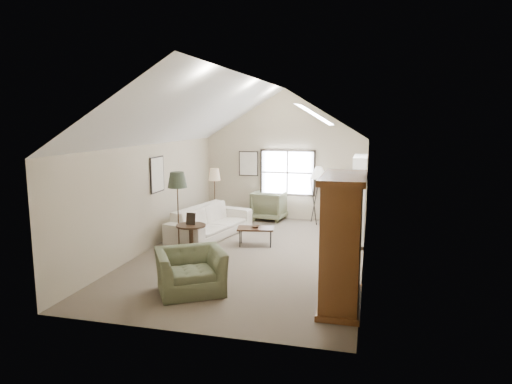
% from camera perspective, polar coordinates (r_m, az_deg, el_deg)
% --- Properties ---
extents(room_shell, '(5.01, 8.01, 4.00)m').
position_cam_1_polar(room_shell, '(10.16, -0.56, 9.76)').
color(room_shell, '#6D5D4D').
rests_on(room_shell, ground).
extents(window, '(1.72, 0.08, 1.42)m').
position_cam_1_polar(window, '(14.11, 3.95, 2.43)').
color(window, black).
rests_on(window, room_shell).
extents(skylight, '(0.80, 1.20, 0.52)m').
position_cam_1_polar(skylight, '(10.80, 7.46, 9.71)').
color(skylight, white).
rests_on(skylight, room_shell).
extents(wall_art, '(1.97, 3.71, 0.88)m').
position_cam_1_polar(wall_art, '(12.66, -6.55, 2.88)').
color(wall_art, black).
rests_on(wall_art, room_shell).
extents(armoire, '(0.60, 1.50, 2.20)m').
position_cam_1_polar(armoire, '(7.70, 10.72, -6.08)').
color(armoire, brown).
rests_on(armoire, ground).
extents(tv_alcove, '(0.32, 1.30, 2.10)m').
position_cam_1_polar(tv_alcove, '(11.60, 12.77, -0.75)').
color(tv_alcove, white).
rests_on(tv_alcove, ground).
extents(media_console, '(0.34, 1.18, 0.60)m').
position_cam_1_polar(media_console, '(11.77, 12.53, -4.83)').
color(media_console, '#382316').
rests_on(media_console, ground).
extents(tv_panel, '(0.05, 0.90, 0.55)m').
position_cam_1_polar(tv_panel, '(11.64, 12.63, -1.87)').
color(tv_panel, black).
rests_on(tv_panel, media_console).
extents(sofa, '(1.65, 2.91, 0.80)m').
position_cam_1_polar(sofa, '(12.18, -5.68, -3.70)').
color(sofa, silver).
rests_on(sofa, ground).
extents(armchair_near, '(1.55, 1.51, 0.77)m').
position_cam_1_polar(armchair_near, '(8.43, -8.20, -9.75)').
color(armchair_near, '#656A4A').
rests_on(armchair_near, ground).
extents(armchair_far, '(1.08, 1.11, 0.90)m').
position_cam_1_polar(armchair_far, '(14.11, 1.75, -1.68)').
color(armchair_far, '#5C6144').
rests_on(armchair_far, ground).
extents(coffee_table, '(0.96, 0.65, 0.45)m').
position_cam_1_polar(coffee_table, '(11.28, -0.05, -5.60)').
color(coffee_table, '#3D2719').
rests_on(coffee_table, ground).
extents(bowl, '(0.25, 0.25, 0.05)m').
position_cam_1_polar(bowl, '(11.22, -0.05, -4.35)').
color(bowl, '#3B2718').
rests_on(bowl, coffee_table).
extents(side_table, '(0.82, 0.82, 0.69)m').
position_cam_1_polar(side_table, '(10.71, -8.09, -5.86)').
color(side_table, '#322114').
rests_on(side_table, ground).
extents(side_chair, '(0.51, 0.51, 1.19)m').
position_cam_1_polar(side_chair, '(13.80, 9.48, -1.42)').
color(side_chair, maroon).
rests_on(side_chair, ground).
extents(tripod_lamp, '(0.66, 0.66, 1.73)m').
position_cam_1_polar(tripod_lamp, '(13.61, 7.79, -0.37)').
color(tripod_lamp, white).
rests_on(tripod_lamp, ground).
extents(dark_lamp, '(0.55, 0.55, 1.91)m').
position_cam_1_polar(dark_lamp, '(10.90, -9.71, -2.33)').
color(dark_lamp, '#262D20').
rests_on(dark_lamp, ground).
extents(tan_lamp, '(0.41, 0.41, 1.72)m').
position_cam_1_polar(tan_lamp, '(13.30, -5.17, -0.58)').
color(tan_lamp, tan).
rests_on(tan_lamp, ground).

